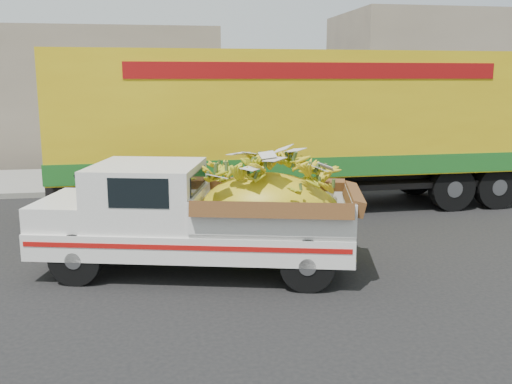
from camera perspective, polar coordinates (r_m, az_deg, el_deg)
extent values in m
plane|color=black|center=(9.33, -1.08, -8.71)|extent=(100.00, 100.00, 0.00)
cube|color=gray|center=(16.34, -4.93, 0.32)|extent=(60.00, 0.25, 0.15)
cube|color=gray|center=(18.40, -5.49, 1.55)|extent=(60.00, 4.00, 0.14)
cube|color=gray|center=(29.30, 22.17, 10.19)|extent=(14.00, 6.00, 6.00)
cylinder|color=black|center=(9.42, -17.57, -6.39)|extent=(0.87, 0.44, 0.83)
cylinder|color=black|center=(10.85, -14.43, -3.86)|extent=(0.87, 0.44, 0.83)
cylinder|color=black|center=(8.75, 5.16, -7.26)|extent=(0.87, 0.44, 0.83)
cylinder|color=black|center=(10.28, 5.08, -4.40)|extent=(0.87, 0.44, 0.83)
cube|color=silver|center=(9.61, -6.07, -4.35)|extent=(5.45, 3.07, 0.43)
cube|color=#A50F0C|center=(8.71, -7.21, -5.56)|extent=(4.90, 1.25, 0.08)
cube|color=silver|center=(10.40, -19.94, -4.42)|extent=(0.56, 1.80, 0.15)
cube|color=silver|center=(10.11, -17.97, -1.66)|extent=(1.33, 1.93, 0.39)
cube|color=silver|center=(9.62, -10.82, -0.14)|extent=(2.09, 2.15, 0.99)
cube|color=black|center=(8.71, -11.71, -0.13)|extent=(0.91, 0.24, 0.46)
cube|color=silver|center=(9.34, 1.83, -1.63)|extent=(2.90, 2.43, 0.56)
ellipsoid|color=gold|center=(9.37, 1.15, -2.31)|extent=(2.58, 2.01, 1.40)
cylinder|color=black|center=(15.31, 22.87, 0.51)|extent=(1.11, 0.35, 1.10)
cylinder|color=black|center=(16.98, 19.14, 1.77)|extent=(1.11, 0.35, 1.10)
cylinder|color=black|center=(14.68, 18.98, 0.35)|extent=(1.11, 0.35, 1.10)
cylinder|color=black|center=(16.41, 15.51, 1.67)|extent=(1.11, 0.35, 1.10)
cylinder|color=black|center=(12.74, -13.97, -0.97)|extent=(1.11, 0.35, 1.10)
cylinder|color=black|center=(14.70, -13.62, 0.67)|extent=(1.11, 0.35, 1.10)
cube|color=black|center=(14.19, 4.63, 1.52)|extent=(12.02, 1.30, 0.36)
cube|color=gold|center=(14.00, 4.74, 7.98)|extent=(11.82, 2.80, 2.84)
cube|color=#1C621E|center=(14.12, 4.66, 3.24)|extent=(11.88, 2.82, 0.45)
cube|color=maroon|center=(12.77, 6.38, 11.98)|extent=(8.40, 0.23, 0.35)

